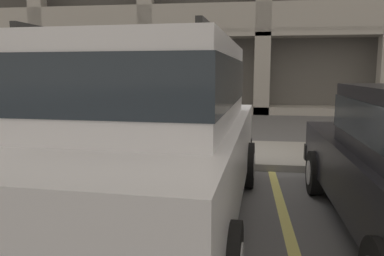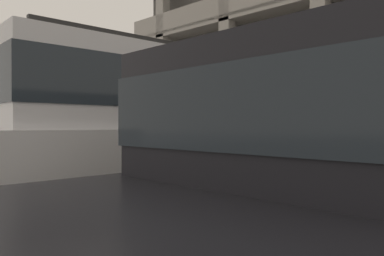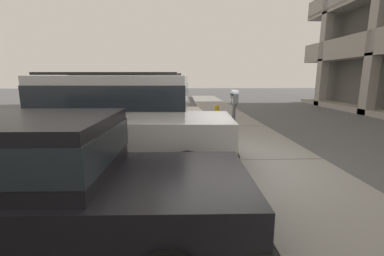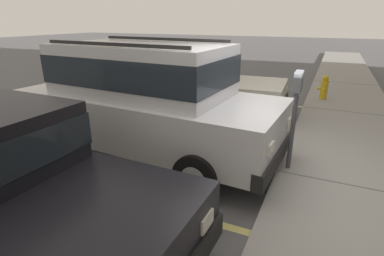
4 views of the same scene
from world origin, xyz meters
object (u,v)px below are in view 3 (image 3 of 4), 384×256
Objects in this scene: dark_hatchback at (39,182)px; fire_hydrant at (217,113)px; parking_meter_near at (234,108)px; silver_suv at (119,118)px; red_sedan at (130,113)px.

fire_hydrant is (-7.91, 3.03, -0.36)m from dark_hatchback.
parking_meter_near is at bearing 138.20° from dark_hatchback.
fire_hydrant is at bearing 155.01° from silver_suv.
dark_hatchback is (5.54, 0.09, 0.00)m from red_sedan.
dark_hatchback is at bearing -42.94° from parking_meter_near.
parking_meter_near is 5.04m from fire_hydrant.
parking_meter_near is (-0.24, 2.49, 0.18)m from silver_suv.
red_sedan is at bearing -170.00° from silver_suv.
dark_hatchback is (2.70, -0.24, -0.27)m from silver_suv.
silver_suv reaches higher than dark_hatchback.
parking_meter_near is at bearing -3.42° from fire_hydrant.
dark_hatchback is 6.45× the size of fire_hydrant.
red_sedan is 3.94m from fire_hydrant.
silver_suv reaches higher than fire_hydrant.
dark_hatchback is at bearing -2.24° from red_sedan.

